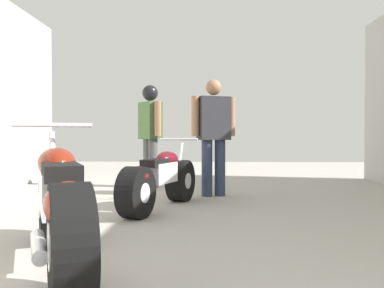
# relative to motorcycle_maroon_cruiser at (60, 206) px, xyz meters

# --- Properties ---
(ground_plane) EXTENTS (18.55, 18.55, 0.00)m
(ground_plane) POSITION_rel_motorcycle_maroon_cruiser_xyz_m (0.91, 1.40, -0.39)
(ground_plane) COLOR #A8A399
(motorcycle_maroon_cruiser) EXTENTS (1.02, 1.91, 0.94)m
(motorcycle_maroon_cruiser) POSITION_rel_motorcycle_maroon_cruiser_xyz_m (0.00, 0.00, 0.00)
(motorcycle_maroon_cruiser) COLOR black
(motorcycle_maroon_cruiser) RESTS_ON ground_plane
(motorcycle_black_naked) EXTENTS (0.79, 1.70, 0.81)m
(motorcycle_black_naked) POSITION_rel_motorcycle_maroon_cruiser_xyz_m (0.39, 2.15, -0.06)
(motorcycle_black_naked) COLOR black
(motorcycle_black_naked) RESTS_ON ground_plane
(mechanic_in_blue) EXTENTS (0.64, 0.37, 1.61)m
(mechanic_in_blue) POSITION_rel_motorcycle_maroon_cruiser_xyz_m (1.02, 3.23, 0.52)
(mechanic_in_blue) COLOR #2D3851
(mechanic_in_blue) RESTS_ON ground_plane
(mechanic_with_helmet) EXTENTS (0.45, 0.59, 1.65)m
(mechanic_with_helmet) POSITION_rel_motorcycle_maroon_cruiser_xyz_m (0.01, 4.19, 0.59)
(mechanic_with_helmet) COLOR #4C4C4C
(mechanic_with_helmet) RESTS_ON ground_plane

